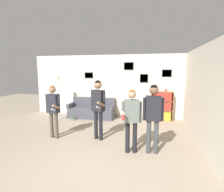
{
  "coord_description": "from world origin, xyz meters",
  "views": [
    {
      "loc": [
        1.44,
        -2.92,
        2.04
      ],
      "look_at": [
        0.26,
        2.27,
        1.25
      ],
      "focal_mm": 28.0,
      "sensor_mm": 36.0,
      "label": 1
    }
  ],
  "objects_px": {
    "person_watcher_holding_cup": "(131,115)",
    "person_player_foreground_left": "(53,106)",
    "couch": "(92,111)",
    "drinking_cup": "(166,90)",
    "person_player_foreground_center": "(98,103)",
    "floor_lamp": "(58,92)",
    "bookshelf": "(162,106)",
    "bottle_on_floor": "(74,118)",
    "person_spectator_near_bookshelf": "(153,112)"
  },
  "relations": [
    {
      "from": "person_watcher_holding_cup",
      "to": "person_player_foreground_left",
      "type": "bearing_deg",
      "value": 169.62
    },
    {
      "from": "person_player_foreground_left",
      "to": "person_watcher_holding_cup",
      "type": "bearing_deg",
      "value": -10.38
    },
    {
      "from": "couch",
      "to": "drinking_cup",
      "type": "xyz_separation_m",
      "value": [
        3.08,
        0.2,
        0.96
      ]
    },
    {
      "from": "person_player_foreground_center",
      "to": "drinking_cup",
      "type": "height_order",
      "value": "person_player_foreground_center"
    },
    {
      "from": "person_watcher_holding_cup",
      "to": "drinking_cup",
      "type": "relative_size",
      "value": 14.92
    },
    {
      "from": "floor_lamp",
      "to": "person_player_foreground_left",
      "type": "distance_m",
      "value": 2.21
    },
    {
      "from": "drinking_cup",
      "to": "couch",
      "type": "bearing_deg",
      "value": -176.26
    },
    {
      "from": "floor_lamp",
      "to": "drinking_cup",
      "type": "distance_m",
      "value": 4.42
    },
    {
      "from": "person_watcher_holding_cup",
      "to": "drinking_cup",
      "type": "height_order",
      "value": "person_watcher_holding_cup"
    },
    {
      "from": "bookshelf",
      "to": "bottle_on_floor",
      "type": "distance_m",
      "value": 3.64
    },
    {
      "from": "bookshelf",
      "to": "person_player_foreground_left",
      "type": "bearing_deg",
      "value": -140.46
    },
    {
      "from": "couch",
      "to": "person_spectator_near_bookshelf",
      "type": "xyz_separation_m",
      "value": [
        2.57,
        -2.86,
        0.77
      ]
    },
    {
      "from": "person_watcher_holding_cup",
      "to": "person_spectator_near_bookshelf",
      "type": "distance_m",
      "value": 0.52
    },
    {
      "from": "bottle_on_floor",
      "to": "drinking_cup",
      "type": "distance_m",
      "value": 3.9
    },
    {
      "from": "person_player_foreground_left",
      "to": "person_spectator_near_bookshelf",
      "type": "distance_m",
      "value": 2.92
    },
    {
      "from": "person_spectator_near_bookshelf",
      "to": "person_watcher_holding_cup",
      "type": "bearing_deg",
      "value": -171.43
    },
    {
      "from": "couch",
      "to": "person_player_foreground_center",
      "type": "relative_size",
      "value": 1.15
    },
    {
      "from": "couch",
      "to": "person_player_foreground_left",
      "type": "xyz_separation_m",
      "value": [
        -0.32,
        -2.5,
        0.69
      ]
    },
    {
      "from": "person_player_foreground_left",
      "to": "drinking_cup",
      "type": "xyz_separation_m",
      "value": [
        3.4,
        2.7,
        0.27
      ]
    },
    {
      "from": "person_watcher_holding_cup",
      "to": "bottle_on_floor",
      "type": "bearing_deg",
      "value": 138.53
    },
    {
      "from": "floor_lamp",
      "to": "person_player_foreground_left",
      "type": "xyz_separation_m",
      "value": [
        0.95,
        -1.99,
        -0.18
      ]
    },
    {
      "from": "person_player_foreground_center",
      "to": "person_watcher_holding_cup",
      "type": "xyz_separation_m",
      "value": [
        1.04,
        -0.62,
        -0.12
      ]
    },
    {
      "from": "drinking_cup",
      "to": "person_player_foreground_left",
      "type": "bearing_deg",
      "value": -141.54
    },
    {
      "from": "floor_lamp",
      "to": "person_watcher_holding_cup",
      "type": "xyz_separation_m",
      "value": [
        3.34,
        -2.43,
        -0.18
      ]
    },
    {
      "from": "person_watcher_holding_cup",
      "to": "bookshelf",
      "type": "bearing_deg",
      "value": 74.18
    },
    {
      "from": "person_player_foreground_left",
      "to": "bottle_on_floor",
      "type": "xyz_separation_m",
      "value": [
        -0.24,
        1.88,
        -0.87
      ]
    },
    {
      "from": "person_player_foreground_left",
      "to": "person_player_foreground_center",
      "type": "xyz_separation_m",
      "value": [
        1.34,
        0.18,
        0.12
      ]
    },
    {
      "from": "couch",
      "to": "bookshelf",
      "type": "bearing_deg",
      "value": 3.9
    },
    {
      "from": "bookshelf",
      "to": "person_spectator_near_bookshelf",
      "type": "relative_size",
      "value": 0.7
    },
    {
      "from": "person_player_foreground_center",
      "to": "person_watcher_holding_cup",
      "type": "bearing_deg",
      "value": -30.79
    },
    {
      "from": "person_player_foreground_center",
      "to": "person_player_foreground_left",
      "type": "bearing_deg",
      "value": -172.18
    },
    {
      "from": "person_watcher_holding_cup",
      "to": "drinking_cup",
      "type": "bearing_deg",
      "value": 72.03
    },
    {
      "from": "couch",
      "to": "person_spectator_near_bookshelf",
      "type": "distance_m",
      "value": 3.93
    },
    {
      "from": "couch",
      "to": "person_spectator_near_bookshelf",
      "type": "height_order",
      "value": "person_spectator_near_bookshelf"
    },
    {
      "from": "person_player_foreground_center",
      "to": "bottle_on_floor",
      "type": "distance_m",
      "value": 2.52
    },
    {
      "from": "couch",
      "to": "person_player_foreground_center",
      "type": "distance_m",
      "value": 2.66
    },
    {
      "from": "drinking_cup",
      "to": "bookshelf",
      "type": "bearing_deg",
      "value": -179.81
    },
    {
      "from": "bookshelf",
      "to": "person_player_foreground_center",
      "type": "bearing_deg",
      "value": -127.5
    },
    {
      "from": "person_watcher_holding_cup",
      "to": "drinking_cup",
      "type": "xyz_separation_m",
      "value": [
        1.02,
        3.14,
        0.28
      ]
    },
    {
      "from": "couch",
      "to": "bottle_on_floor",
      "type": "xyz_separation_m",
      "value": [
        -0.56,
        -0.62,
        -0.18
      ]
    },
    {
      "from": "person_player_foreground_left",
      "to": "person_spectator_near_bookshelf",
      "type": "height_order",
      "value": "person_spectator_near_bookshelf"
    },
    {
      "from": "bookshelf",
      "to": "person_player_foreground_center",
      "type": "height_order",
      "value": "person_player_foreground_center"
    },
    {
      "from": "bookshelf",
      "to": "person_watcher_holding_cup",
      "type": "distance_m",
      "value": 3.29
    },
    {
      "from": "couch",
      "to": "floor_lamp",
      "type": "height_order",
      "value": "floor_lamp"
    },
    {
      "from": "bottle_on_floor",
      "to": "drinking_cup",
      "type": "relative_size",
      "value": 2.53
    },
    {
      "from": "couch",
      "to": "drinking_cup",
      "type": "distance_m",
      "value": 3.23
    },
    {
      "from": "floor_lamp",
      "to": "bottle_on_floor",
      "type": "relative_size",
      "value": 6.88
    },
    {
      "from": "floor_lamp",
      "to": "person_spectator_near_bookshelf",
      "type": "height_order",
      "value": "floor_lamp"
    },
    {
      "from": "person_player_foreground_left",
      "to": "person_watcher_holding_cup",
      "type": "relative_size",
      "value": 1.01
    },
    {
      "from": "floor_lamp",
      "to": "person_player_foreground_center",
      "type": "relative_size",
      "value": 1.06
    }
  ]
}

